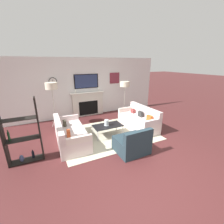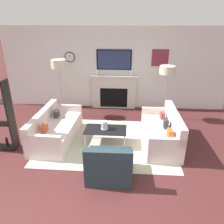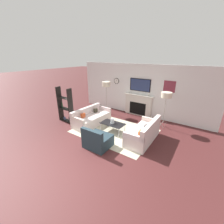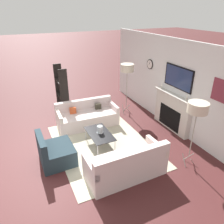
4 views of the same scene
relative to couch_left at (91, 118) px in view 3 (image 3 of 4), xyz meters
name	(u,v)px [view 3 (image 3 of 4)]	position (x,y,z in m)	size (l,w,h in m)	color
ground_plane	(77,158)	(1.34, -2.21, -0.28)	(60.00, 60.00, 0.00)	#4A2020
fireplace_wall	(140,93)	(1.34, 2.40, 0.95)	(7.45, 0.28, 2.70)	white
area_rug	(114,131)	(1.34, 0.00, -0.27)	(3.30, 2.45, 0.01)	beige
couch_left	(91,118)	(0.00, 0.00, 0.00)	(0.93, 1.91, 0.76)	silver
couch_right	(144,134)	(2.69, 0.00, 0.03)	(0.82, 1.79, 0.84)	silver
armchair	(97,140)	(1.50, -1.33, -0.01)	(0.89, 0.81, 0.79)	#23343D
coffee_table	(113,124)	(1.30, -0.08, 0.09)	(1.02, 0.57, 0.39)	black
hurricane_candle	(112,121)	(1.27, -0.06, 0.20)	(0.18, 0.18, 0.20)	silver
floor_lamp_left	(106,84)	(-0.26, 1.58, 1.35)	(0.45, 0.45, 1.78)	#9E998E
floor_lamp_right	(166,95)	(2.94, 1.58, 1.22)	(0.45, 0.45, 1.64)	#9E998E
shelf_unit	(65,107)	(-1.23, -0.47, 0.48)	(0.83, 0.28, 1.70)	black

